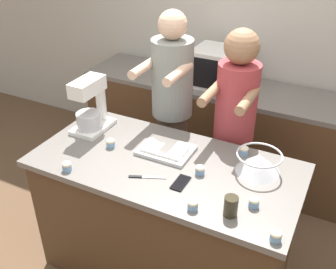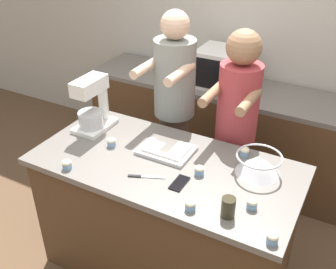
{
  "view_description": "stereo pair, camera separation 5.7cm",
  "coord_description": "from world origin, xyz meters",
  "px_view_note": "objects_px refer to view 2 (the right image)",
  "views": [
    {
      "loc": [
        0.91,
        -1.75,
        2.3
      ],
      "look_at": [
        0.0,
        0.04,
        1.1
      ],
      "focal_mm": 42.0,
      "sensor_mm": 36.0,
      "label": 1
    },
    {
      "loc": [
        0.96,
        -1.73,
        2.3
      ],
      "look_at": [
        0.0,
        0.04,
        1.1
      ],
      "focal_mm": 42.0,
      "sensor_mm": 36.0,
      "label": 2
    }
  ],
  "objects_px": {
    "person_right": "(235,134)",
    "drinking_glass": "(228,207)",
    "microwave_oven": "(224,68)",
    "person_left": "(174,116)",
    "cupcake_4": "(273,238)",
    "cupcake_5": "(111,142)",
    "mixing_bowl": "(258,164)",
    "cupcake_0": "(252,203)",
    "cupcake_1": "(190,205)",
    "cupcake_3": "(67,164)",
    "stand_mixer": "(93,107)",
    "cell_phone": "(179,183)",
    "knife": "(144,177)",
    "cupcake_2": "(199,170)",
    "cupcake_6": "(245,151)",
    "baking_tray": "(166,149)"
  },
  "relations": [
    {
      "from": "stand_mixer",
      "to": "drinking_glass",
      "type": "xyz_separation_m",
      "value": [
        1.15,
        -0.4,
        -0.11
      ]
    },
    {
      "from": "person_left",
      "to": "microwave_oven",
      "type": "height_order",
      "value": "person_left"
    },
    {
      "from": "microwave_oven",
      "to": "drinking_glass",
      "type": "distance_m",
      "value": 1.72
    },
    {
      "from": "drinking_glass",
      "to": "knife",
      "type": "bearing_deg",
      "value": 172.3
    },
    {
      "from": "mixing_bowl",
      "to": "cupcake_4",
      "type": "distance_m",
      "value": 0.55
    },
    {
      "from": "person_right",
      "to": "person_left",
      "type": "bearing_deg",
      "value": 179.95
    },
    {
      "from": "stand_mixer",
      "to": "drinking_glass",
      "type": "bearing_deg",
      "value": -19.17
    },
    {
      "from": "cupcake_1",
      "to": "cupcake_3",
      "type": "distance_m",
      "value": 0.81
    },
    {
      "from": "cupcake_0",
      "to": "cupcake_5",
      "type": "height_order",
      "value": "same"
    },
    {
      "from": "person_right",
      "to": "drinking_glass",
      "type": "relative_size",
      "value": 14.61
    },
    {
      "from": "cupcake_0",
      "to": "drinking_glass",
      "type": "bearing_deg",
      "value": -127.88
    },
    {
      "from": "baking_tray",
      "to": "cupcake_6",
      "type": "xyz_separation_m",
      "value": [
        0.45,
        0.2,
        0.01
      ]
    },
    {
      "from": "mixing_bowl",
      "to": "cupcake_6",
      "type": "bearing_deg",
      "value": 132.84
    },
    {
      "from": "microwave_oven",
      "to": "knife",
      "type": "height_order",
      "value": "microwave_oven"
    },
    {
      "from": "cupcake_4",
      "to": "cupcake_1",
      "type": "bearing_deg",
      "value": 176.74
    },
    {
      "from": "mixing_bowl",
      "to": "cupcake_1",
      "type": "xyz_separation_m",
      "value": [
        -0.21,
        -0.48,
        -0.03
      ]
    },
    {
      "from": "person_right",
      "to": "microwave_oven",
      "type": "xyz_separation_m",
      "value": [
        -0.39,
        0.73,
        0.17
      ]
    },
    {
      "from": "baking_tray",
      "to": "cell_phone",
      "type": "height_order",
      "value": "baking_tray"
    },
    {
      "from": "person_right",
      "to": "microwave_oven",
      "type": "height_order",
      "value": "person_right"
    },
    {
      "from": "stand_mixer",
      "to": "cupcake_5",
      "type": "xyz_separation_m",
      "value": [
        0.24,
        -0.14,
        -0.14
      ]
    },
    {
      "from": "stand_mixer",
      "to": "cupcake_2",
      "type": "distance_m",
      "value": 0.9
    },
    {
      "from": "cupcake_0",
      "to": "cupcake_1",
      "type": "height_order",
      "value": "same"
    },
    {
      "from": "cupcake_5",
      "to": "cupcake_4",
      "type": "bearing_deg",
      "value": -15.9
    },
    {
      "from": "cupcake_0",
      "to": "stand_mixer",
      "type": "bearing_deg",
      "value": 167.06
    },
    {
      "from": "mixing_bowl",
      "to": "drinking_glass",
      "type": "xyz_separation_m",
      "value": [
        -0.02,
        -0.43,
        -0.01
      ]
    },
    {
      "from": "cupcake_4",
      "to": "baking_tray",
      "type": "bearing_deg",
      "value": 151.24
    },
    {
      "from": "drinking_glass",
      "to": "cupcake_3",
      "type": "relative_size",
      "value": 1.85
    },
    {
      "from": "cupcake_2",
      "to": "drinking_glass",
      "type": "bearing_deg",
      "value": -42.54
    },
    {
      "from": "cupcake_5",
      "to": "cupcake_6",
      "type": "distance_m",
      "value": 0.86
    },
    {
      "from": "stand_mixer",
      "to": "cell_phone",
      "type": "bearing_deg",
      "value": -19.09
    },
    {
      "from": "cupcake_0",
      "to": "cupcake_3",
      "type": "height_order",
      "value": "same"
    },
    {
      "from": "cupcake_5",
      "to": "cupcake_1",
      "type": "bearing_deg",
      "value": -22.94
    },
    {
      "from": "cupcake_1",
      "to": "cupcake_4",
      "type": "bearing_deg",
      "value": -3.26
    },
    {
      "from": "drinking_glass",
      "to": "cupcake_1",
      "type": "relative_size",
      "value": 1.85
    },
    {
      "from": "person_left",
      "to": "cupcake_4",
      "type": "bearing_deg",
      "value": -42.56
    },
    {
      "from": "baking_tray",
      "to": "cupcake_5",
      "type": "relative_size",
      "value": 5.55
    },
    {
      "from": "cupcake_3",
      "to": "person_right",
      "type": "bearing_deg",
      "value": 51.91
    },
    {
      "from": "cupcake_0",
      "to": "cupcake_1",
      "type": "relative_size",
      "value": 1.0
    },
    {
      "from": "knife",
      "to": "cupcake_3",
      "type": "height_order",
      "value": "cupcake_3"
    },
    {
      "from": "cupcake_3",
      "to": "cupcake_5",
      "type": "xyz_separation_m",
      "value": [
        0.09,
        0.33,
        0.0
      ]
    },
    {
      "from": "baking_tray",
      "to": "cupcake_0",
      "type": "relative_size",
      "value": 5.55
    },
    {
      "from": "cupcake_1",
      "to": "cupcake_4",
      "type": "xyz_separation_m",
      "value": [
        0.44,
        -0.02,
        0.0
      ]
    },
    {
      "from": "cell_phone",
      "to": "cupcake_2",
      "type": "relative_size",
      "value": 2.4
    },
    {
      "from": "knife",
      "to": "cupcake_5",
      "type": "bearing_deg",
      "value": 153.24
    },
    {
      "from": "cupcake_0",
      "to": "cupcake_4",
      "type": "bearing_deg",
      "value": -49.54
    },
    {
      "from": "person_right",
      "to": "cupcake_5",
      "type": "height_order",
      "value": "person_right"
    },
    {
      "from": "cupcake_1",
      "to": "cupcake_3",
      "type": "bearing_deg",
      "value": -178.22
    },
    {
      "from": "cupcake_2",
      "to": "person_right",
      "type": "bearing_deg",
      "value": 89.56
    },
    {
      "from": "microwave_oven",
      "to": "knife",
      "type": "xyz_separation_m",
      "value": [
        0.11,
        -1.51,
        -0.13
      ]
    },
    {
      "from": "mixing_bowl",
      "to": "microwave_oven",
      "type": "relative_size",
      "value": 0.61
    }
  ]
}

